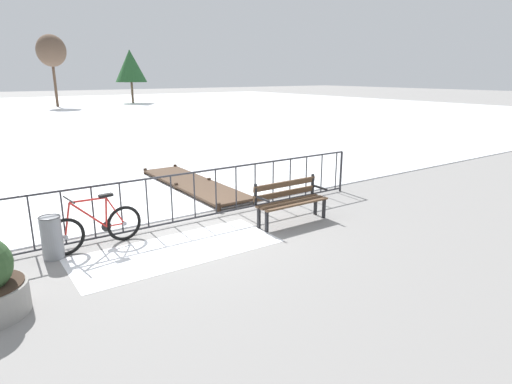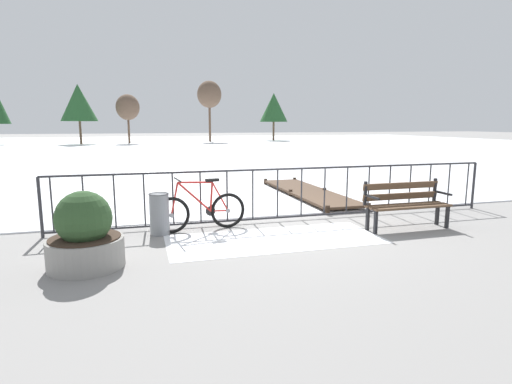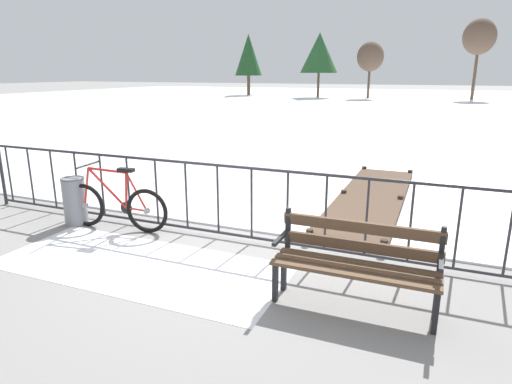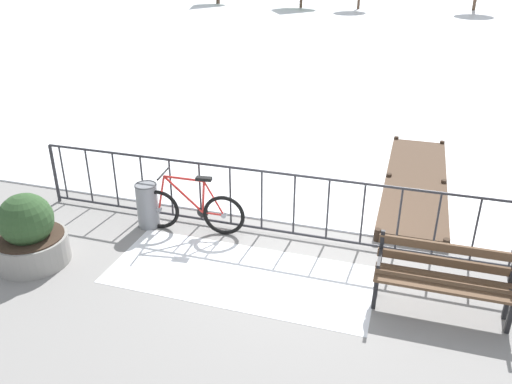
# 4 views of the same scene
# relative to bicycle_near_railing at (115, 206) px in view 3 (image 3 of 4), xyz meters

# --- Properties ---
(ground_plane) EXTENTS (160.00, 160.00, 0.00)m
(ground_plane) POSITION_rel_bicycle_near_railing_xyz_m (1.82, 0.27, -0.37)
(ground_plane) COLOR gray
(frozen_pond) EXTENTS (80.00, 56.00, 0.03)m
(frozen_pond) POSITION_rel_bicycle_near_railing_xyz_m (1.82, 28.67, -0.35)
(frozen_pond) COLOR white
(frozen_pond) RESTS_ON ground
(snow_patch) EXTENTS (3.60, 1.50, 0.01)m
(snow_patch) POSITION_rel_bicycle_near_railing_xyz_m (1.11, -0.93, -0.36)
(snow_patch) COLOR white
(snow_patch) RESTS_ON ground
(railing_fence) EXTENTS (9.06, 0.06, 1.07)m
(railing_fence) POSITION_rel_bicycle_near_railing_xyz_m (1.82, 0.27, 0.19)
(railing_fence) COLOR #2D2D33
(railing_fence) RESTS_ON ground
(bicycle_near_railing) EXTENTS (1.71, 0.52, 0.97)m
(bicycle_near_railing) POSITION_rel_bicycle_near_railing_xyz_m (0.00, 0.00, 0.00)
(bicycle_near_railing) COLOR black
(bicycle_near_railing) RESTS_ON ground
(park_bench) EXTENTS (1.60, 0.49, 0.89)m
(park_bench) POSITION_rel_bicycle_near_railing_xyz_m (3.69, -0.86, 0.14)
(park_bench) COLOR brown
(park_bench) RESTS_ON ground
(trash_bin) EXTENTS (0.35, 0.35, 0.73)m
(trash_bin) POSITION_rel_bicycle_near_railing_xyz_m (-0.73, -0.05, 0.00)
(trash_bin) COLOR gray
(trash_bin) RESTS_ON ground
(wooden_dock) EXTENTS (1.10, 4.57, 0.20)m
(wooden_dock) POSITION_rel_bicycle_near_railing_xyz_m (3.31, 2.81, -0.25)
(wooden_dock) COLOR #4C3828
(wooden_dock) RESTS_ON ground
(tree_far_west) EXTENTS (2.26, 2.26, 4.77)m
(tree_far_west) POSITION_rel_bicycle_near_railing_xyz_m (-1.87, 35.24, 3.14)
(tree_far_west) COLOR brown
(tree_far_west) RESTS_ON ground
(tree_west_mid) EXTENTS (2.65, 2.65, 5.80)m
(tree_west_mid) POSITION_rel_bicycle_near_railing_xyz_m (-13.68, 36.14, 3.46)
(tree_west_mid) COLOR brown
(tree_west_mid) RESTS_ON ground
(tree_centre) EXTENTS (2.57, 2.57, 6.43)m
(tree_centre) POSITION_rel_bicycle_near_railing_xyz_m (6.46, 36.85, 4.61)
(tree_centre) COLOR brown
(tree_centre) RESTS_ON ground
(tree_east_mid) EXTENTS (3.32, 3.32, 5.59)m
(tree_east_mid) POSITION_rel_bicycle_near_railing_xyz_m (-6.24, 34.76, 3.51)
(tree_east_mid) COLOR brown
(tree_east_mid) RESTS_ON ground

